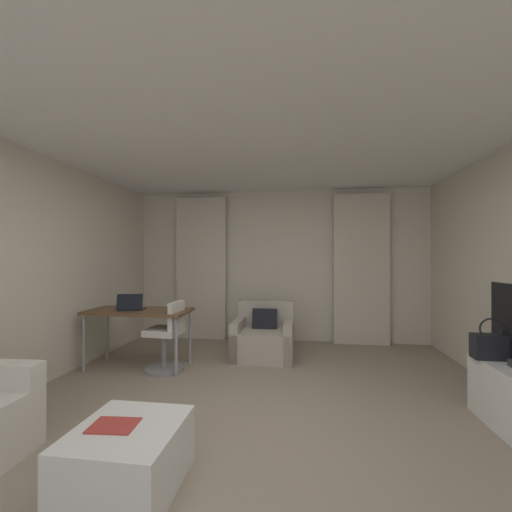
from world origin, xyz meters
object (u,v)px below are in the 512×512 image
(desk_chair, at_px, (167,340))
(coffee_table, at_px, (128,457))
(laptop, at_px, (131,307))
(handbag_primary, at_px, (491,346))
(armchair, at_px, (264,338))
(desk, at_px, (139,315))
(magazine_open, at_px, (114,425))

(desk_chair, xyz_separation_m, coffee_table, (0.61, -2.00, -0.20))
(laptop, bearing_deg, desk_chair, -4.52)
(coffee_table, distance_m, handbag_primary, 3.07)
(coffee_table, bearing_deg, armchair, 78.98)
(desk, relative_size, desk_chair, 1.50)
(desk_chair, height_order, laptop, laptop)
(armchair, height_order, handbag_primary, handbag_primary)
(desk_chair, distance_m, laptop, 0.65)
(laptop, height_order, handbag_primary, laptop)
(handbag_primary, bearing_deg, desk_chair, 167.77)
(desk_chair, bearing_deg, desk, 168.75)
(desk, relative_size, magazine_open, 4.48)
(desk, bearing_deg, coffee_table, -63.61)
(coffee_table, bearing_deg, desk_chair, 107.01)
(desk, height_order, desk_chair, desk_chair)
(desk, xyz_separation_m, laptop, (-0.08, -0.04, 0.11))
(desk, bearing_deg, desk_chair, -11.25)
(armchair, relative_size, laptop, 2.29)
(desk_chair, xyz_separation_m, handbag_primary, (3.37, -0.73, 0.25))
(armchair, bearing_deg, coffee_table, -101.02)
(desk_chair, bearing_deg, armchair, 33.56)
(handbag_primary, bearing_deg, armchair, 146.06)
(laptop, bearing_deg, coffee_table, -61.27)
(desk_chair, relative_size, magazine_open, 2.99)
(armchair, relative_size, coffee_table, 1.27)
(laptop, bearing_deg, armchair, 23.59)
(armchair, distance_m, desk_chair, 1.39)
(armchair, distance_m, laptop, 1.88)
(desk, xyz_separation_m, desk_chair, (0.42, -0.08, -0.29))
(magazine_open, bearing_deg, coffee_table, 5.66)
(armchair, height_order, coffee_table, armchair)
(desk_chair, distance_m, magazine_open, 2.08)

